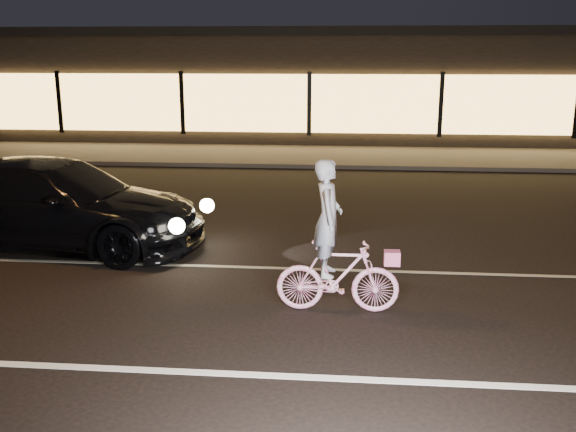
# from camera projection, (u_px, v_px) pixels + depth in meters

# --- Properties ---
(ground) EXTENTS (90.00, 90.00, 0.00)m
(ground) POSITION_uv_depth(u_px,v_px,m) (243.00, 318.00, 8.35)
(ground) COLOR black
(ground) RESTS_ON ground
(lane_stripe_near) EXTENTS (60.00, 0.12, 0.01)m
(lane_stripe_near) POSITION_uv_depth(u_px,v_px,m) (222.00, 373.00, 6.90)
(lane_stripe_near) COLOR silver
(lane_stripe_near) RESTS_ON ground
(lane_stripe_far) EXTENTS (60.00, 0.10, 0.01)m
(lane_stripe_far) POSITION_uv_depth(u_px,v_px,m) (263.00, 268.00, 10.28)
(lane_stripe_far) COLOR gray
(lane_stripe_far) RESTS_ON ground
(sidewalk) EXTENTS (30.00, 4.00, 0.12)m
(sidewalk) POSITION_uv_depth(u_px,v_px,m) (306.00, 156.00, 20.88)
(sidewalk) COLOR #383533
(sidewalk) RESTS_ON ground
(storefront) EXTENTS (25.40, 8.42, 4.20)m
(storefront) POSITION_uv_depth(u_px,v_px,m) (315.00, 82.00, 26.11)
(storefront) COLOR black
(storefront) RESTS_ON ground
(cyclist) EXTENTS (1.63, 0.56, 2.05)m
(cyclist) POSITION_uv_depth(u_px,v_px,m) (335.00, 259.00, 8.40)
(cyclist) COLOR #E7368A
(cyclist) RESTS_ON ground
(sedan) EXTENTS (5.53, 2.82, 1.54)m
(sedan) POSITION_uv_depth(u_px,v_px,m) (56.00, 204.00, 11.27)
(sedan) COLOR black
(sedan) RESTS_ON ground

